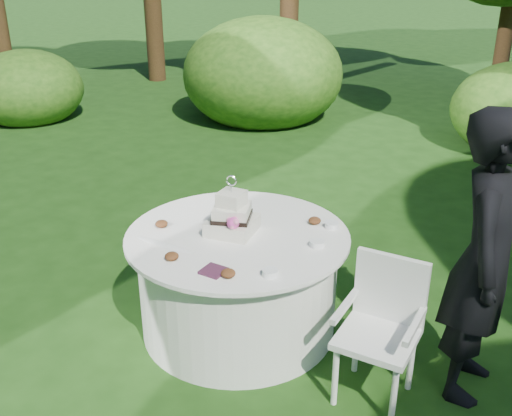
# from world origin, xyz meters

# --- Properties ---
(ground) EXTENTS (80.00, 80.00, 0.00)m
(ground) POSITION_xyz_m (0.00, 0.00, 0.00)
(ground) COLOR #17380F
(ground) RESTS_ON ground
(napkins) EXTENTS (0.14, 0.14, 0.02)m
(napkins) POSITION_xyz_m (0.16, -0.52, 0.78)
(napkins) COLOR #461E35
(napkins) RESTS_ON table
(feather_plume) EXTENTS (0.48, 0.07, 0.01)m
(feather_plume) POSITION_xyz_m (-0.32, -0.40, 0.78)
(feather_plume) COLOR white
(feather_plume) RESTS_ON table
(guest) EXTENTS (0.47, 0.69, 1.83)m
(guest) POSITION_xyz_m (1.59, 0.23, 0.91)
(guest) COLOR black
(guest) RESTS_ON ground
(table) EXTENTS (1.56, 1.56, 0.77)m
(table) POSITION_xyz_m (0.00, 0.00, 0.39)
(table) COLOR white
(table) RESTS_ON ground
(cake) EXTENTS (0.36, 0.36, 0.43)m
(cake) POSITION_xyz_m (-0.05, 0.00, 0.88)
(cake) COLOR white
(cake) RESTS_ON table
(chair) EXTENTS (0.48, 0.46, 0.90)m
(chair) POSITION_xyz_m (1.12, -0.11, 0.52)
(chair) COLOR white
(chair) RESTS_ON ground
(votives) EXTENTS (0.18, 0.91, 0.04)m
(votives) POSITION_xyz_m (0.52, 0.06, 0.79)
(votives) COLOR white
(votives) RESTS_ON table
(petal_cups) EXTENTS (1.00, 1.04, 0.05)m
(petal_cups) POSITION_xyz_m (-0.01, -0.20, 0.79)
(petal_cups) COLOR #562D16
(petal_cups) RESTS_ON table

